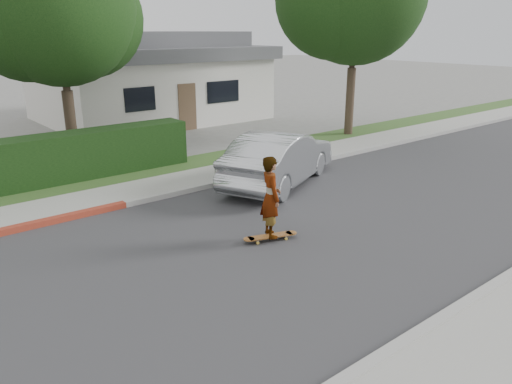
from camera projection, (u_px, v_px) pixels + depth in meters
ground at (170, 276)px, 9.36m from camera, size 120.00×120.00×0.00m
road at (170, 276)px, 9.36m from camera, size 60.00×8.00×0.01m
curb_far at (87, 213)px, 12.36m from camera, size 60.00×0.20×0.15m
sidewalk_far at (74, 204)px, 13.03m from camera, size 60.00×1.60×0.12m
planting_strip at (54, 190)px, 14.21m from camera, size 60.00×1.60×0.10m
tree_center at (55, 12)px, 15.50m from camera, size 5.66×4.84×7.44m
house at (148, 77)px, 25.30m from camera, size 10.60×8.60×4.30m
skateboard at (270, 236)px, 10.88m from camera, size 1.25×0.63×0.11m
skateboarder at (271, 197)px, 10.60m from camera, size 0.64×0.76×1.78m
car_silver at (279, 158)px, 14.71m from camera, size 5.09×3.54×1.59m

